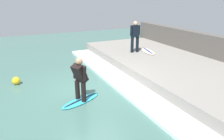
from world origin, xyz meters
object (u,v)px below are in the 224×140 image
Objects in this scene: surfer_waiting_near at (135,35)px; surfboard_waiting_near at (148,51)px; surfboard_riding at (81,100)px; surfer_riding at (80,77)px; marker_buoy at (16,81)px.

surfer_waiting_near reaches higher than surfboard_waiting_near.
surfer_waiting_near reaches higher than surfboard_riding.
surfer_riding is 5.89m from surfboard_waiting_near.
surfboard_waiting_near is at bearing 5.13° from marker_buoy.
surfboard_riding is at bearing -140.69° from surfer_waiting_near.
surfer_riding is 4.68× the size of marker_buoy.
surfer_riding reaches higher than marker_buoy.
surfer_waiting_near reaches higher than marker_buoy.
surfboard_waiting_near reaches higher than marker_buoy.
surfer_waiting_near is (4.19, 3.43, 1.43)m from surfboard_riding.
surfboard_waiting_near is (4.91, 3.22, 0.51)m from surfboard_riding.
surfboard_waiting_near is 5.38× the size of marker_buoy.
surfer_waiting_near is 5.22× the size of marker_buoy.
marker_buoy is (-1.95, 2.60, -0.74)m from surfer_riding.
surfer_waiting_near is at bearing 7.65° from marker_buoy.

